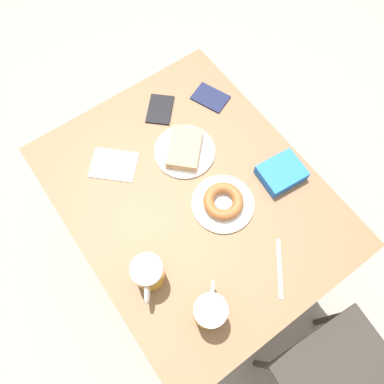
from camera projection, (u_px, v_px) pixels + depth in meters
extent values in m
plane|color=gray|center=(192.00, 250.00, 1.93)|extent=(8.00, 8.00, 0.00)
cube|color=brown|center=(192.00, 196.00, 1.26)|extent=(0.79, 0.99, 0.03)
cylinder|color=black|center=(196.00, 116.00, 1.83)|extent=(0.04, 0.04, 0.71)
cylinder|color=black|center=(68.00, 194.00, 1.67)|extent=(0.04, 0.04, 0.71)
cylinder|color=black|center=(327.00, 268.00, 1.54)|extent=(0.04, 0.04, 0.71)
cylinder|color=black|center=(186.00, 380.00, 1.37)|extent=(0.04, 0.04, 0.71)
cylinder|color=#2D2823|center=(332.00, 318.00, 1.58)|extent=(0.03, 0.03, 0.45)
cylinder|color=#2D2823|center=(264.00, 365.00, 1.51)|extent=(0.03, 0.03, 0.45)
cylinder|color=white|center=(185.00, 151.00, 1.30)|extent=(0.21, 0.21, 0.01)
cube|color=tan|center=(185.00, 148.00, 1.28)|extent=(0.19, 0.19, 0.03)
cylinder|color=white|center=(223.00, 204.00, 1.23)|extent=(0.21, 0.21, 0.01)
torus|color=brown|center=(223.00, 201.00, 1.21)|extent=(0.13, 0.13, 0.04)
cylinder|color=#C68C23|center=(210.00, 313.00, 1.05)|extent=(0.09, 0.09, 0.10)
cylinder|color=white|center=(211.00, 310.00, 0.99)|extent=(0.09, 0.09, 0.02)
torus|color=silver|center=(212.00, 294.00, 1.06)|extent=(0.06, 0.06, 0.08)
cylinder|color=#C68C23|center=(149.00, 273.00, 1.09)|extent=(0.09, 0.09, 0.10)
cylinder|color=white|center=(146.00, 269.00, 1.03)|extent=(0.09, 0.09, 0.02)
torus|color=silver|center=(147.00, 290.00, 1.06)|extent=(0.05, 0.07, 0.08)
cube|color=white|center=(114.00, 165.00, 1.29)|extent=(0.19, 0.19, 0.00)
cube|color=silver|center=(279.00, 268.00, 1.15)|extent=(0.12, 0.15, 0.00)
cube|color=#141938|center=(210.00, 98.00, 1.40)|extent=(0.13, 0.15, 0.01)
cube|color=black|center=(160.00, 109.00, 1.38)|extent=(0.15, 0.15, 0.01)
cube|color=blue|center=(281.00, 173.00, 1.25)|extent=(0.15, 0.13, 0.04)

